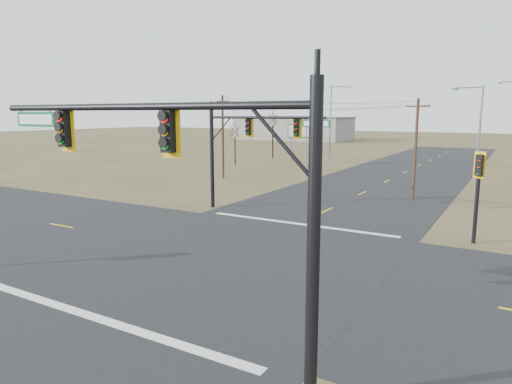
% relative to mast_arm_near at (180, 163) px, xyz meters
% --- Properties ---
extents(ground, '(320.00, 320.00, 0.00)m').
position_rel_mast_arm_near_xyz_m(ground, '(-3.86, 8.02, -5.34)').
color(ground, brown).
rests_on(ground, ground).
extents(road_ew, '(160.00, 14.00, 0.02)m').
position_rel_mast_arm_near_xyz_m(road_ew, '(-3.86, 8.02, -5.33)').
color(road_ew, black).
rests_on(road_ew, ground).
extents(road_ns, '(14.00, 160.00, 0.02)m').
position_rel_mast_arm_near_xyz_m(road_ns, '(-3.86, 8.02, -5.33)').
color(road_ns, black).
rests_on(road_ns, ground).
extents(stop_bar_near, '(12.00, 0.40, 0.01)m').
position_rel_mast_arm_near_xyz_m(stop_bar_near, '(-3.86, 0.52, -5.31)').
color(stop_bar_near, silver).
rests_on(stop_bar_near, road_ns).
extents(stop_bar_far, '(12.00, 0.40, 0.01)m').
position_rel_mast_arm_near_xyz_m(stop_bar_far, '(-3.86, 15.52, -5.31)').
color(stop_bar_far, silver).
rests_on(stop_bar_far, road_ns).
extents(mast_arm_near, '(10.64, 0.44, 7.35)m').
position_rel_mast_arm_near_xyz_m(mast_arm_near, '(0.00, 0.00, 0.00)').
color(mast_arm_near, black).
rests_on(mast_arm_near, ground).
extents(mast_arm_far, '(8.84, 0.59, 6.94)m').
position_rel_mast_arm_near_xyz_m(mast_arm_far, '(-8.35, 17.11, -0.32)').
color(mast_arm_far, black).
rests_on(mast_arm_far, ground).
extents(pedestal_signal_ne, '(0.65, 0.57, 4.75)m').
position_rel_mast_arm_near_xyz_m(pedestal_signal_ne, '(5.61, 16.25, -1.93)').
color(pedestal_signal_ne, black).
rests_on(pedestal_signal_ne, ground).
extents(utility_pole_near, '(1.85, 0.64, 7.73)m').
position_rel_mast_arm_near_xyz_m(utility_pole_near, '(0.32, 27.50, -1.26)').
color(utility_pole_near, '#472E1E').
rests_on(utility_pole_near, ground).
extents(utility_pole_far, '(1.98, 0.81, 8.42)m').
position_rel_mast_arm_near_xyz_m(utility_pole_far, '(-19.22, 29.95, -0.93)').
color(utility_pole_far, '#472E1E').
rests_on(utility_pole_far, ground).
extents(highway_sign, '(2.64, 1.17, 5.31)m').
position_rel_mast_arm_near_xyz_m(highway_sign, '(-17.46, 44.51, -1.53)').
color(highway_sign, slate).
rests_on(highway_sign, ground).
extents(streetlight_a, '(2.52, 0.38, 8.98)m').
position_rel_mast_arm_near_xyz_m(streetlight_a, '(3.91, 34.67, -0.30)').
color(streetlight_a, slate).
rests_on(streetlight_a, ground).
extents(streetlight_c, '(2.83, 0.28, 10.19)m').
position_rel_mast_arm_near_xyz_m(streetlight_c, '(-14.23, 47.70, 0.38)').
color(streetlight_c, slate).
rests_on(streetlight_c, ground).
extents(bare_tree_a, '(2.79, 2.79, 5.76)m').
position_rel_mast_arm_near_xyz_m(bare_tree_a, '(-24.99, 41.16, -0.78)').
color(bare_tree_a, black).
rests_on(bare_tree_a, ground).
extents(bare_tree_b, '(3.43, 3.43, 7.60)m').
position_rel_mast_arm_near_xyz_m(bare_tree_b, '(-24.73, 51.08, 0.74)').
color(bare_tree_b, black).
rests_on(bare_tree_b, ground).
extents(warehouse_left, '(28.00, 14.00, 5.50)m').
position_rel_mast_arm_near_xyz_m(warehouse_left, '(-43.86, 98.02, -2.59)').
color(warehouse_left, gray).
rests_on(warehouse_left, ground).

